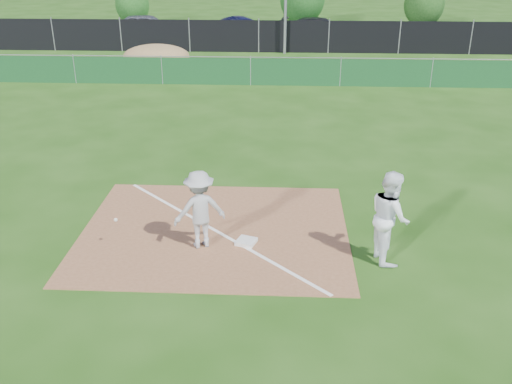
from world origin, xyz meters
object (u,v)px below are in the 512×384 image
car_left (147,27)px  car_mid (245,28)px  first_base (246,242)px  play_at_first (200,209)px  runner (390,216)px  tree_right (424,4)px  tree_left (132,5)px  car_right (321,30)px

car_left → car_mid: size_ratio=1.11×
first_base → car_left: bearing=107.0°
play_at_first → car_left: play_at_first is taller
first_base → runner: bearing=-8.6°
play_at_first → runner: 3.92m
runner → car_left: bearing=12.7°
first_base → runner: 3.11m
tree_right → first_base: bearing=-108.2°
play_at_first → runner: size_ratio=1.26×
tree_right → play_at_first: bearing=-109.7°
tree_left → car_right: bearing=-25.4°
car_right → tree_right: tree_right is taller
car_mid → runner: bearing=168.5°
car_left → first_base: bearing=-164.8°
play_at_first → car_mid: 27.36m
runner → tree_right: 33.70m
first_base → car_mid: 27.28m
first_base → tree_right: (10.66, 32.34, 1.68)m
tree_left → first_base: bearing=-72.1°
play_at_first → tree_left: bearing=106.3°
play_at_first → tree_right: size_ratio=0.72×
car_left → car_right: size_ratio=0.93×
first_base → play_at_first: size_ratio=0.16×
tree_right → runner: bearing=-103.3°
car_mid → car_left: bearing=72.5°
first_base → play_at_first: (-0.97, -0.13, 0.82)m
car_mid → tree_left: tree_left is taller
runner → car_mid: bearing=0.4°
first_base → car_left: size_ratio=0.08×
play_at_first → car_left: size_ratio=0.52×
tree_right → tree_left: bearing=178.8°
runner → car_mid: runner is taller
car_right → tree_left: tree_left is taller
play_at_first → car_right: play_at_first is taller
car_mid → tree_left: bearing=36.1°
car_left → tree_right: size_ratio=1.38×
first_base → runner: (2.94, -0.45, 0.91)m
first_base → car_left: 28.02m
car_mid → tree_right: (12.53, 5.13, 1.04)m
runner → car_mid: (-4.80, 27.66, -0.27)m
play_at_first → runner: (3.91, -0.32, 0.09)m
car_left → tree_right: tree_right is taller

